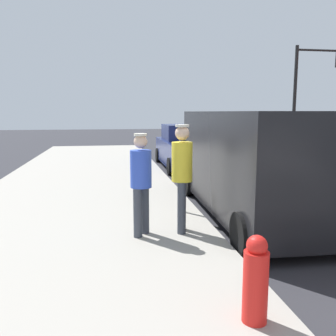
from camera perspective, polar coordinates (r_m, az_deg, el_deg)
ground_plane at (r=6.94m, az=15.13°, el=-9.50°), size 80.00×80.00×0.00m
sidewalk_slab at (r=6.37m, az=-15.44°, el=-10.47°), size 5.00×32.00×0.15m
parking_meter_near at (r=7.17m, az=2.37°, el=1.09°), size 0.14×0.18×1.52m
pedestrian_in_yellow at (r=5.98m, az=2.20°, el=-0.43°), size 0.34×0.35×1.79m
pedestrian_in_blue at (r=5.83m, az=-4.25°, el=-1.57°), size 0.34×0.34×1.66m
parked_van at (r=7.61m, az=13.53°, el=1.10°), size 2.24×5.25×2.15m
parked_sedan_behind at (r=14.16m, az=2.81°, el=3.13°), size 1.98×4.42×1.65m
traffic_light_corner at (r=19.02m, az=21.58°, el=12.33°), size 2.48×0.42×5.20m
fire_hydrant at (r=3.69m, az=13.55°, el=-16.70°), size 0.24×0.24×0.86m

